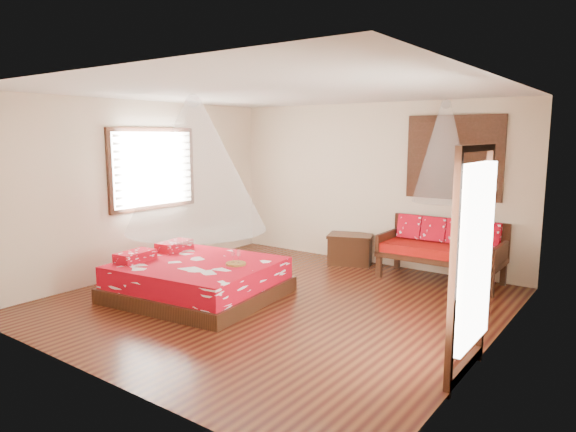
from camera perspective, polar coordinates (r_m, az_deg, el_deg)
name	(u,v)px	position (r m, az deg, el deg)	size (l,w,h in m)	color
room	(277,200)	(6.78, -1.27, 1.79)	(5.54, 5.54, 2.84)	black
bed	(197,279)	(7.36, -10.07, -6.89)	(2.31, 2.14, 0.64)	black
daybed	(442,247)	(8.35, 16.77, -3.34)	(1.84, 0.82, 0.96)	black
storage_chest	(350,249)	(9.13, 6.94, -3.64)	(0.91, 0.79, 0.53)	black
shutter_panel	(454,158)	(8.49, 17.95, 6.20)	(1.52, 0.06, 1.32)	black
window_left	(154,169)	(8.78, -14.71, 5.10)	(0.10, 1.74, 1.34)	black
glazed_door	(470,263)	(5.07, 19.56, -4.96)	(0.08, 1.02, 2.16)	black
wine_tray	(236,261)	(7.04, -5.82, -4.94)	(0.28, 0.28, 0.22)	brown
mosquito_net_main	(195,165)	(7.09, -10.30, 5.62)	(1.92, 1.92, 1.80)	white
mosquito_net_daybed	(444,152)	(8.05, 16.93, 6.83)	(0.88, 0.88, 1.50)	white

